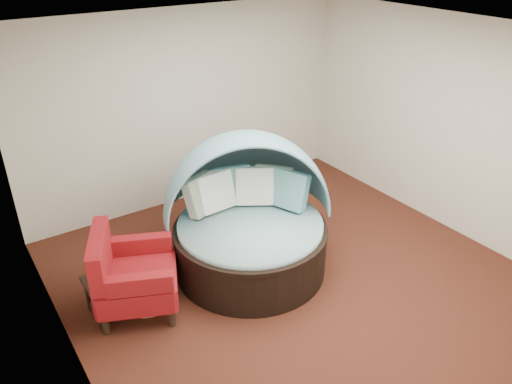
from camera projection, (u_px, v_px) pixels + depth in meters
floor at (292, 276)px, 5.97m from camera, size 5.00×5.00×0.00m
wall_back at (188, 109)px, 7.14m from camera, size 5.00×0.00×5.00m
wall_left at (55, 244)px, 4.08m from camera, size 0.00×5.00×5.00m
wall_right at (446, 125)px, 6.55m from camera, size 0.00×5.00×5.00m
ceiling at (302, 36)px, 4.66m from camera, size 5.00×5.00×0.00m
canopy_daybed at (249, 209)px, 5.85m from camera, size 2.42×2.39×1.67m
pet_basket at (147, 292)px, 5.53m from camera, size 0.81×0.81×0.23m
red_armchair at (130, 275)px, 5.26m from camera, size 1.10×1.10×0.98m
side_table at (109, 292)px, 5.28m from camera, size 0.45×0.45×0.43m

